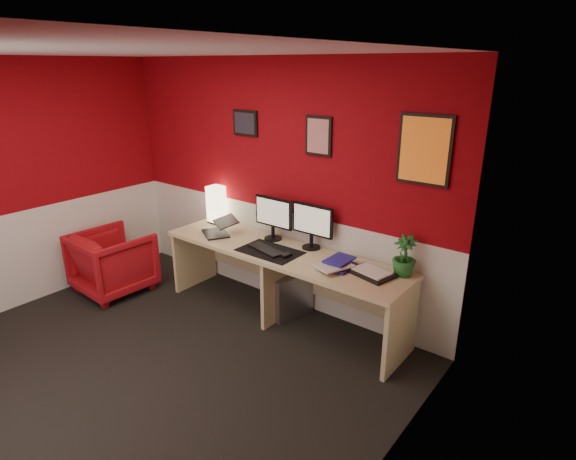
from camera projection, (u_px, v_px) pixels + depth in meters
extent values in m
cube|color=black|center=(143.00, 372.00, 3.87)|extent=(4.00, 3.50, 0.01)
cube|color=white|center=(102.00, 51.00, 3.03)|extent=(4.00, 3.50, 0.01)
cube|color=maroon|center=(274.00, 185.00, 4.75)|extent=(4.00, 0.01, 2.50)
cube|color=maroon|center=(6.00, 189.00, 4.60)|extent=(0.01, 3.50, 2.50)
cube|color=maroon|center=(363.00, 315.00, 2.30)|extent=(0.01, 3.50, 2.50)
cube|color=silver|center=(275.00, 253.00, 5.00)|extent=(4.00, 0.01, 1.00)
cube|color=silver|center=(21.00, 259.00, 4.85)|extent=(0.01, 3.50, 1.00)
cube|color=silver|center=(354.00, 435.00, 2.55)|extent=(0.01, 3.50, 1.00)
cube|color=#D0BA85|center=(281.00, 285.00, 4.59)|extent=(2.60, 0.65, 0.73)
cube|color=#FFE5B2|center=(216.00, 206.00, 5.19)|extent=(0.16, 0.16, 0.40)
cube|color=black|center=(215.00, 224.00, 4.85)|extent=(0.40, 0.37, 0.22)
cube|color=black|center=(273.00, 212.00, 4.66)|extent=(0.45, 0.06, 0.58)
cube|color=black|center=(312.00, 220.00, 4.43)|extent=(0.45, 0.06, 0.58)
cube|color=black|center=(270.00, 251.00, 4.44)|extent=(0.60, 0.38, 0.01)
cube|color=black|center=(266.00, 249.00, 4.46)|extent=(0.44, 0.23, 0.02)
cube|color=black|center=(286.00, 255.00, 4.30)|extent=(0.08, 0.11, 0.03)
imported|color=#242095|center=(331.00, 264.00, 4.14)|extent=(0.20, 0.27, 0.03)
imported|color=silver|center=(327.00, 262.00, 4.12)|extent=(0.32, 0.36, 0.02)
imported|color=#242095|center=(330.00, 257.00, 4.15)|extent=(0.21, 0.27, 0.03)
cube|color=black|center=(372.00, 273.00, 3.95)|extent=(0.40, 0.32, 0.03)
imported|color=#19591E|center=(404.00, 256.00, 3.89)|extent=(0.22, 0.22, 0.35)
cube|color=#99999E|center=(290.00, 295.00, 4.69)|extent=(0.29, 0.48, 0.45)
imported|color=#B3161D|center=(113.00, 262.00, 5.17)|extent=(0.77, 0.80, 0.69)
cube|color=black|center=(245.00, 123.00, 4.75)|extent=(0.32, 0.02, 0.26)
cube|color=red|center=(319.00, 136.00, 4.24)|extent=(0.28, 0.02, 0.36)
cube|color=orange|center=(424.00, 150.00, 3.67)|extent=(0.44, 0.02, 0.56)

